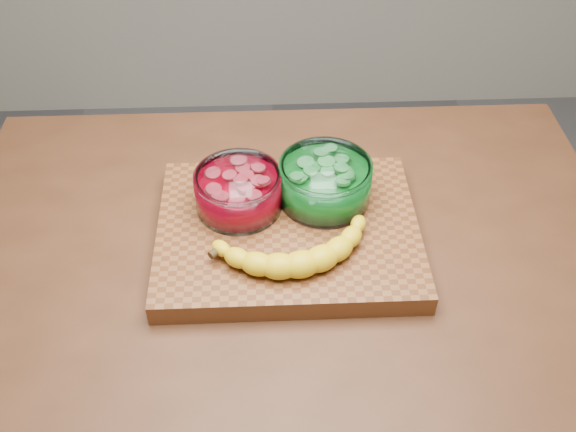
{
  "coord_description": "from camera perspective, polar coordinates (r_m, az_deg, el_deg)",
  "views": [
    {
      "loc": [
        -0.03,
        -0.78,
        1.72
      ],
      "look_at": [
        0.0,
        0.0,
        0.96
      ],
      "focal_mm": 40.0,
      "sensor_mm": 36.0,
      "label": 1
    }
  ],
  "objects": [
    {
      "name": "counter",
      "position": [
        1.49,
        0.0,
        -14.23
      ],
      "size": [
        1.2,
        0.8,
        0.9
      ],
      "primitive_type": "cube",
      "color": "#492816",
      "rests_on": "ground"
    },
    {
      "name": "cutting_board",
      "position": [
        1.12,
        0.0,
        -1.47
      ],
      "size": [
        0.45,
        0.35,
        0.04
      ],
      "primitive_type": "cube",
      "color": "brown",
      "rests_on": "counter"
    },
    {
      "name": "bowl_red",
      "position": [
        1.12,
        -4.42,
        2.2
      ],
      "size": [
        0.15,
        0.15,
        0.07
      ],
      "color": "white",
      "rests_on": "cutting_board"
    },
    {
      "name": "bowl_green",
      "position": [
        1.13,
        3.3,
        3.0
      ],
      "size": [
        0.16,
        0.16,
        0.08
      ],
      "color": "white",
      "rests_on": "cutting_board"
    },
    {
      "name": "banana",
      "position": [
        1.04,
        0.32,
        -2.61
      ],
      "size": [
        0.3,
        0.16,
        0.04
      ],
      "primitive_type": null,
      "color": "yellow",
      "rests_on": "cutting_board"
    }
  ]
}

